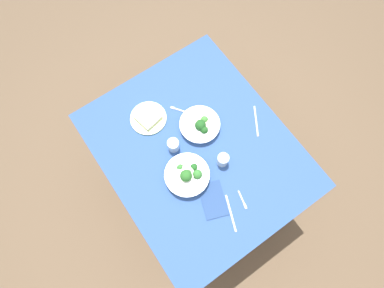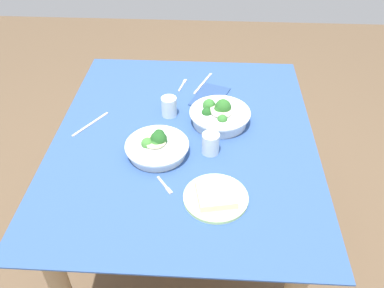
% 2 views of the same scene
% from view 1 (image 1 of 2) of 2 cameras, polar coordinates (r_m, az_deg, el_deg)
% --- Properties ---
extents(ground_plane, '(6.00, 6.00, 0.00)m').
position_cam_1_polar(ground_plane, '(2.56, 0.67, -6.32)').
color(ground_plane, brown).
extents(dining_table, '(1.23, 1.03, 0.77)m').
position_cam_1_polar(dining_table, '(1.93, 0.89, -2.09)').
color(dining_table, '#2D4C84').
rests_on(dining_table, ground_plane).
extents(broccoli_bowl_far, '(0.25, 0.25, 0.11)m').
position_cam_1_polar(broccoli_bowl_far, '(1.74, -0.82, -5.66)').
color(broccoli_bowl_far, white).
rests_on(broccoli_bowl_far, dining_table).
extents(broccoli_bowl_near, '(0.24, 0.24, 0.09)m').
position_cam_1_polar(broccoli_bowl_near, '(1.84, 1.49, 3.45)').
color(broccoli_bowl_near, white).
rests_on(broccoli_bowl_near, dining_table).
extents(bread_side_plate, '(0.22, 0.22, 0.04)m').
position_cam_1_polar(bread_side_plate, '(1.89, -7.94, 4.75)').
color(bread_side_plate, '#B7D684').
rests_on(bread_side_plate, dining_table).
extents(water_glass_center, '(0.06, 0.06, 0.08)m').
position_cam_1_polar(water_glass_center, '(1.76, 5.60, -2.88)').
color(water_glass_center, silver).
rests_on(water_glass_center, dining_table).
extents(water_glass_side, '(0.07, 0.07, 0.08)m').
position_cam_1_polar(water_glass_side, '(1.78, -3.40, -0.20)').
color(water_glass_side, silver).
rests_on(water_glass_side, dining_table).
extents(fork_by_far_bowl, '(0.08, 0.06, 0.00)m').
position_cam_1_polar(fork_by_far_bowl, '(1.91, -2.72, 6.31)').
color(fork_by_far_bowl, '#B7B7BC').
rests_on(fork_by_far_bowl, dining_table).
extents(fork_by_near_bowl, '(0.11, 0.03, 0.00)m').
position_cam_1_polar(fork_by_near_bowl, '(1.77, 9.18, -10.07)').
color(fork_by_near_bowl, '#B7B7BC').
rests_on(fork_by_near_bowl, dining_table).
extents(table_knife_left, '(0.17, 0.11, 0.00)m').
position_cam_1_polar(table_knife_left, '(1.91, 11.54, 4.10)').
color(table_knife_left, '#B7B7BC').
rests_on(table_knife_left, dining_table).
extents(table_knife_right, '(0.19, 0.08, 0.00)m').
position_cam_1_polar(table_knife_right, '(1.75, 7.05, -12.33)').
color(table_knife_right, '#B7B7BC').
rests_on(table_knife_right, dining_table).
extents(napkin_folded_upper, '(0.23, 0.19, 0.01)m').
position_cam_1_polar(napkin_folded_upper, '(1.75, 3.85, -10.03)').
color(napkin_folded_upper, navy).
rests_on(napkin_folded_upper, dining_table).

